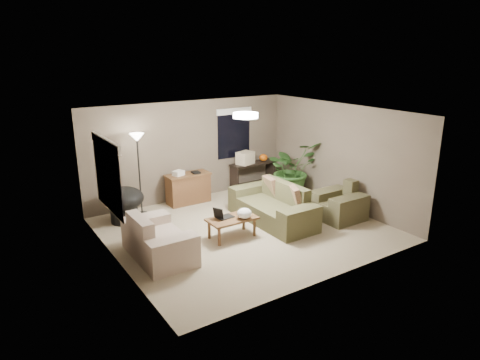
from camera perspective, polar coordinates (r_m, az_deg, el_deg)
room_shell at (r=8.81m, az=0.71°, el=0.93°), size 5.50×5.50×5.50m
main_sofa at (r=9.58m, az=4.50°, el=-3.81°), size 0.95×2.20×0.85m
throw_pillows at (r=9.61m, az=5.75°, el=-1.53°), size 0.39×1.39×0.47m
loveseat at (r=8.08m, az=-10.97°, el=-8.11°), size 0.90×1.60×0.85m
armchair at (r=9.96m, az=13.02°, el=-3.36°), size 0.95×1.00×0.85m
coffee_table at (r=8.71m, az=-1.08°, el=-5.46°), size 1.00×0.55×0.42m
laptop at (r=8.66m, az=-2.38°, el=-4.74°), size 0.41×0.26×0.24m
plastic_bag at (r=8.63m, az=0.57°, el=-4.47°), size 0.38×0.36×0.21m
desk at (r=10.74m, az=-6.92°, el=-1.10°), size 1.10×0.50×0.75m
desk_papers at (r=10.54m, az=-7.73°, el=0.94°), size 0.70×0.30×0.12m
console_table at (r=11.72m, az=1.72°, el=0.85°), size 1.30×0.40×0.75m
pumpkin at (r=11.81m, az=3.13°, el=3.01°), size 0.27×0.27×0.19m
cardboard_box at (r=11.46m, az=0.71°, el=2.96°), size 0.52×0.45×0.33m
papasan_chair at (r=9.79m, az=-15.28°, el=-2.84°), size 1.14×1.14×0.80m
floor_lamp at (r=9.85m, az=-13.50°, el=4.27°), size 0.32×0.32×1.91m
ceiling_fixture at (r=8.56m, az=0.74°, el=8.62°), size 0.50×0.50×0.10m
houseplant at (r=11.19m, az=6.86°, el=0.66°), size 1.32×1.46×1.14m
cat_scratching_post at (r=10.60m, az=11.63°, el=-2.51°), size 0.32×0.32×0.50m
window_left at (r=7.82m, az=-17.40°, el=2.16°), size 0.05×1.56×1.33m
window_back at (r=11.41m, az=-0.80°, el=7.37°), size 1.06×0.05×1.33m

